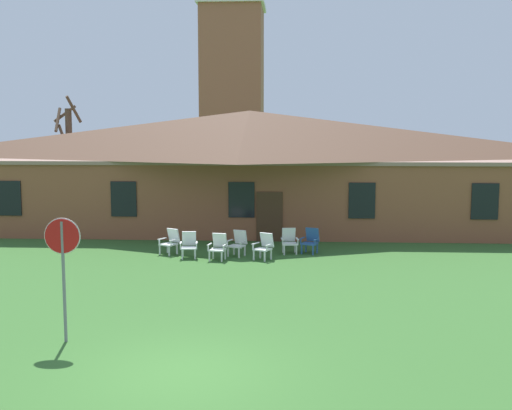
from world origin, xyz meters
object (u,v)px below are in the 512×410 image
object	(u,v)px
lawn_chair_near_door	(189,244)
lawn_chair_under_eave	(311,240)
lawn_chair_far_side	(289,240)
lawn_chair_right_end	(264,246)
lawn_chair_left_end	(218,246)
lawn_chair_middle	(238,243)
stop_sign	(63,254)
lawn_chair_by_porch	(170,241)

from	to	relation	value
lawn_chair_near_door	lawn_chair_under_eave	xyz separation A→B (m)	(4.50, 1.11, 0.00)
lawn_chair_far_side	lawn_chair_near_door	bearing A→B (deg)	-164.19
lawn_chair_near_door	lawn_chair_right_end	bearing A→B (deg)	-2.94
lawn_chair_left_end	lawn_chair_middle	distance (m)	1.00
lawn_chair_far_side	lawn_chair_under_eave	world-z (taller)	same
stop_sign	lawn_chair_right_end	distance (m)	10.16
lawn_chair_by_porch	lawn_chair_right_end	size ratio (longest dim) A/B	1.00
lawn_chair_by_porch	lawn_chair_left_end	bearing A→B (deg)	-26.19
stop_sign	lawn_chair_left_end	world-z (taller)	stop_sign
lawn_chair_by_porch	lawn_chair_far_side	bearing A→B (deg)	5.24
lawn_chair_right_end	lawn_chair_under_eave	xyz separation A→B (m)	(1.72, 1.25, 0.00)
stop_sign	lawn_chair_right_end	xyz separation A→B (m)	(4.01, 9.21, -1.50)
lawn_chair_under_eave	lawn_chair_right_end	bearing A→B (deg)	-143.90
stop_sign	lawn_chair_by_porch	world-z (taller)	stop_sign
lawn_chair_right_end	lawn_chair_under_eave	size ratio (longest dim) A/B	1.00
lawn_chair_middle	lawn_chair_far_side	xyz separation A→B (m)	(1.91, 0.61, 0.00)
stop_sign	lawn_chair_by_porch	size ratio (longest dim) A/B	2.92
stop_sign	lawn_chair_right_end	world-z (taller)	stop_sign
stop_sign	lawn_chair_left_end	distance (m)	9.45
lawn_chair_far_side	lawn_chair_under_eave	xyz separation A→B (m)	(0.82, 0.07, 0.00)
lawn_chair_middle	lawn_chair_under_eave	world-z (taller)	same
lawn_chair_far_side	lawn_chair_under_eave	distance (m)	0.82
lawn_chair_by_porch	lawn_chair_right_end	xyz separation A→B (m)	(3.60, -0.77, 0.00)
lawn_chair_middle	lawn_chair_near_door	bearing A→B (deg)	-166.36
stop_sign	lawn_chair_under_eave	xyz separation A→B (m)	(5.73, 10.47, -1.50)
lawn_chair_left_end	lawn_chair_middle	xyz separation A→B (m)	(0.65, 0.75, 0.00)
lawn_chair_left_end	lawn_chair_under_eave	distance (m)	3.67
lawn_chair_by_porch	lawn_chair_middle	bearing A→B (deg)	-4.40
lawn_chair_by_porch	lawn_chair_under_eave	distance (m)	5.34
stop_sign	lawn_chair_near_door	distance (m)	9.55
lawn_chair_by_porch	lawn_chair_near_door	size ratio (longest dim) A/B	1.00
lawn_chair_near_door	lawn_chair_far_side	world-z (taller)	same
lawn_chair_near_door	lawn_chair_under_eave	distance (m)	4.64
lawn_chair_right_end	lawn_chair_far_side	world-z (taller)	same
lawn_chair_left_end	lawn_chair_under_eave	bearing A→B (deg)	22.99
lawn_chair_by_porch	lawn_chair_left_end	distance (m)	2.16
stop_sign	lawn_chair_middle	size ratio (longest dim) A/B	2.92
lawn_chair_middle	lawn_chair_under_eave	size ratio (longest dim) A/B	1.00
lawn_chair_near_door	lawn_chair_under_eave	world-z (taller)	same
lawn_chair_left_end	lawn_chair_far_side	size ratio (longest dim) A/B	1.00
stop_sign	lawn_chair_middle	world-z (taller)	stop_sign
lawn_chair_middle	lawn_chair_right_end	size ratio (longest dim) A/B	1.00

